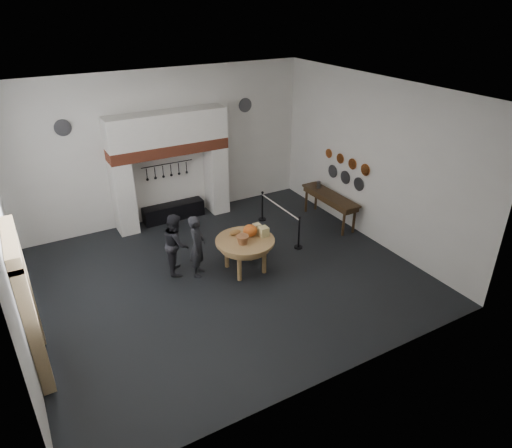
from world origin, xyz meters
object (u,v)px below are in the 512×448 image
visitor_near (197,246)px  side_table (330,196)px  visitor_far (176,243)px  barrier_post_far (262,207)px  work_table (245,241)px  iron_range (174,211)px  barrier_post_near (299,233)px

visitor_near → side_table: visitor_near is taller
visitor_far → barrier_post_far: (3.33, 1.46, -0.34)m
work_table → visitor_near: bearing=160.2°
side_table → work_table: bearing=-161.9°
work_table → visitor_far: visitor_far is taller
visitor_near → iron_range: bearing=25.3°
visitor_far → barrier_post_far: size_ratio=1.76×
work_table → barrier_post_near: size_ratio=1.65×
visitor_near → side_table: size_ratio=0.73×
iron_range → visitor_far: visitor_far is taller
work_table → side_table: 3.73m
side_table → visitor_near: bearing=-170.7°
side_table → barrier_post_far: (-1.72, 1.11, -0.42)m
side_table → iron_range: bearing=148.3°
visitor_near → barrier_post_near: bearing=-57.8°
iron_range → visitor_near: visitor_near is taller
barrier_post_near → barrier_post_far: size_ratio=1.00×
work_table → iron_range: bearing=98.6°
visitor_near → visitor_far: bearing=79.8°
side_table → barrier_post_near: bearing=-152.6°
side_table → barrier_post_near: (-1.72, -0.89, -0.42)m
visitor_far → barrier_post_near: (3.33, -0.54, -0.34)m
barrier_post_near → barrier_post_far: bearing=90.0°
visitor_near → barrier_post_near: (2.93, -0.14, -0.36)m
work_table → barrier_post_far: size_ratio=1.65×
side_table → barrier_post_far: 2.09m
visitor_far → side_table: size_ratio=0.72×
visitor_near → barrier_post_far: (2.93, 1.86, -0.36)m
iron_range → side_table: bearing=-31.7°
work_table → visitor_far: bearing=152.1°
iron_range → side_table: size_ratio=0.86×
barrier_post_far → side_table: bearing=-32.7°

